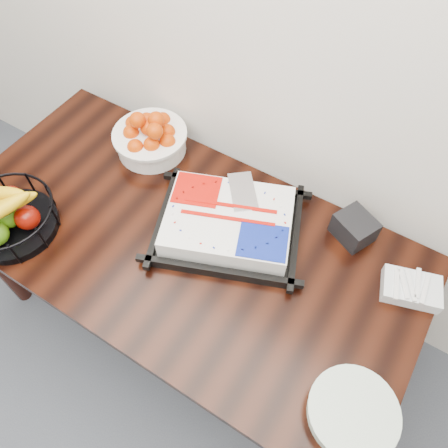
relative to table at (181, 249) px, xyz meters
The scene contains 7 objects.
table is the anchor object (origin of this frame).
cake_tray 0.23m from the table, 42.09° to the left, with size 0.64×0.57×0.11m.
tangerine_bowl 0.51m from the table, 139.47° to the left, with size 0.31×0.31×0.20m.
fruit_basket 0.65m from the table, 152.14° to the right, with size 0.35×0.35×0.19m.
plate_stack 0.83m from the table, 17.30° to the right, with size 0.26×0.26×0.06m.
fork_bag 0.84m from the table, 16.48° to the left, with size 0.22×0.18×0.06m.
napkin_box 0.66m from the table, 32.91° to the left, with size 0.14×0.12×0.10m, color black.
Camera 1 is at (0.61, 1.34, 2.12)m, focal length 35.00 mm.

